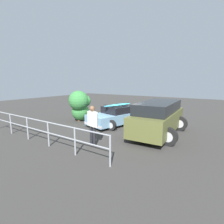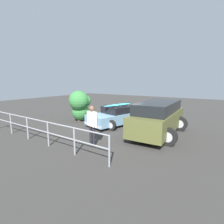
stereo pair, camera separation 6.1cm
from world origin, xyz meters
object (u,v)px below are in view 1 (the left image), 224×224
bush_near_left (80,105)px  suv_car (158,117)px  sedan_car (117,116)px  person_bystander (92,122)px

bush_near_left → suv_car: bearing=-180.0°
sedan_car → suv_car: bearing=167.1°
person_bystander → sedan_car: bearing=-74.2°
person_bystander → bush_near_left: size_ratio=0.81×
person_bystander → suv_car: bearing=-120.9°
suv_car → bush_near_left: (5.82, 0.00, 0.28)m
sedan_car → person_bystander: (-1.12, 3.95, 0.49)m
suv_car → person_bystander: 3.79m
suv_car → person_bystander: person_bystander is taller
sedan_car → suv_car: size_ratio=0.88×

